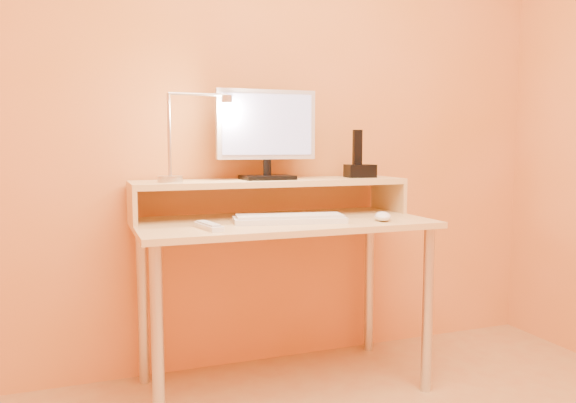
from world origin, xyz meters
name	(u,v)px	position (x,y,z in m)	size (l,w,h in m)	color
wall_back	(259,97)	(0.00, 1.50, 1.25)	(3.00, 0.04, 2.50)	#E4874E
desk_leg_fl	(158,343)	(-0.55, 0.93, 0.35)	(0.04, 0.04, 0.69)	silver
desk_leg_fr	(428,310)	(0.55, 0.93, 0.35)	(0.04, 0.04, 0.69)	silver
desk_leg_bl	(143,304)	(-0.55, 1.43, 0.35)	(0.04, 0.04, 0.69)	silver
desk_leg_br	(369,282)	(0.55, 1.43, 0.35)	(0.04, 0.04, 0.69)	silver
desk_lower	(282,223)	(0.00, 1.18, 0.71)	(1.20, 0.60, 0.03)	tan
shelf_riser_left	(132,205)	(-0.59, 1.33, 0.79)	(0.02, 0.30, 0.14)	tan
shelf_riser_right	(388,196)	(0.59, 1.33, 0.79)	(0.02, 0.30, 0.14)	tan
desk_shelf	(271,182)	(0.00, 1.33, 0.87)	(1.20, 0.30, 0.03)	tan
monitor_foot	(267,177)	(-0.02, 1.33, 0.89)	(0.22, 0.16, 0.02)	black
monitor_neck	(267,167)	(-0.02, 1.33, 0.93)	(0.04, 0.04, 0.07)	black
monitor_panel	(266,125)	(-0.02, 1.34, 1.12)	(0.44, 0.04, 0.30)	silver
monitor_back	(265,125)	(-0.02, 1.36, 1.12)	(0.40, 0.01, 0.25)	black
monitor_screen	(268,124)	(-0.02, 1.32, 1.12)	(0.40, 0.00, 0.26)	#A1A8E4
lamp_base	(170,179)	(-0.44, 1.30, 0.89)	(0.10, 0.10, 0.03)	silver
lamp_post	(169,135)	(-0.44, 1.30, 1.07)	(0.01, 0.01, 0.33)	silver
lamp_arm	(198,94)	(-0.32, 1.30, 1.24)	(0.01, 0.01, 0.24)	silver
lamp_head	(227,99)	(-0.20, 1.30, 1.22)	(0.04, 0.04, 0.03)	silver
lamp_bulb	(227,103)	(-0.20, 1.30, 1.20)	(0.03, 0.03, 0.00)	#FFEAC6
phone_dock	(360,171)	(0.44, 1.33, 0.91)	(0.13, 0.10, 0.06)	black
phone_handset	(357,147)	(0.42, 1.33, 1.02)	(0.04, 0.03, 0.16)	black
phone_led	(374,171)	(0.48, 1.28, 0.91)	(0.01, 0.00, 0.04)	#3057FF
keyboard	(290,220)	(0.00, 1.10, 0.73)	(0.45, 0.14, 0.02)	silver
mouse	(383,216)	(0.37, 1.00, 0.74)	(0.06, 0.11, 0.04)	white
remote_control	(209,227)	(-0.34, 1.04, 0.73)	(0.05, 0.18, 0.02)	silver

